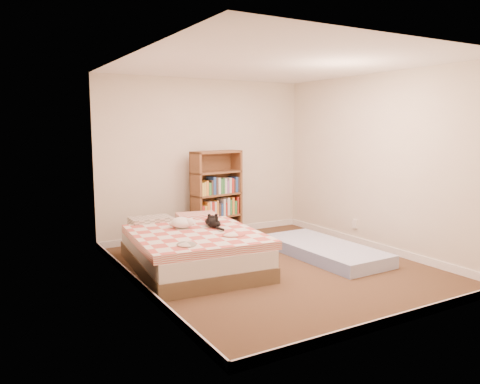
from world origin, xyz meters
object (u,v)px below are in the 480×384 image
bed (191,248)px  white_dog (182,223)px  black_cat (212,222)px  bookshelf (216,205)px  floor_mattress (324,250)px

bed → white_dog: 0.34m
black_cat → white_dog: white_dog is taller
black_cat → bookshelf: bearing=87.2°
floor_mattress → black_cat: bearing=160.5°
bookshelf → black_cat: (-0.68, -1.21, 0.02)m
bookshelf → floor_mattress: size_ratio=0.75×
bed → white_dog: bearing=118.1°
bed → bookshelf: size_ratio=1.53×
bed → black_cat: size_ratio=3.68×
bed → white_dog: size_ratio=7.00×
white_dog → bookshelf: bearing=50.4°
black_cat → white_dog: size_ratio=1.91×
bookshelf → black_cat: 1.39m
bed → white_dog: (-0.06, 0.13, 0.31)m
bed → bookshelf: bookshelf is taller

